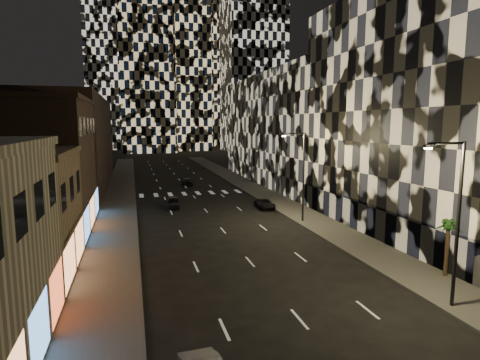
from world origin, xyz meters
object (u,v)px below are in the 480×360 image
car_dark_oncoming (187,181)px  palm_tree (448,229)px  streetlight_far (301,171)px  streetlight_near (455,213)px  car_dark_rightlane (265,204)px  car_dark_midlane (173,202)px

car_dark_oncoming → palm_tree: palm_tree is taller
streetlight_far → streetlight_near: bearing=-90.0°
car_dark_rightlane → palm_tree: 24.27m
car_dark_oncoming → car_dark_midlane: bearing=81.2°
streetlight_near → car_dark_midlane: (-11.85, 30.53, -4.69)m
streetlight_near → palm_tree: streetlight_near is taller
streetlight_far → car_dark_oncoming: streetlight_far is taller
car_dark_rightlane → car_dark_oncoming: bearing=110.9°
car_dark_midlane → car_dark_oncoming: (4.00, 17.52, -0.06)m
streetlight_far → car_dark_oncoming: (-7.85, 28.06, -4.76)m
car_dark_midlane → palm_tree: palm_tree is taller
streetlight_near → car_dark_midlane: size_ratio=2.33×
streetlight_near → car_dark_oncoming: streetlight_near is taller
car_dark_midlane → car_dark_oncoming: size_ratio=0.94×
streetlight_far → car_dark_rightlane: (-1.35, 7.40, -4.79)m
car_dark_rightlane → streetlight_far: bearing=-76.2°
streetlight_far → car_dark_midlane: streetlight_far is taller
car_dark_oncoming → palm_tree: (11.00, -44.35, 2.67)m
streetlight_far → car_dark_oncoming: bearing=105.6°
car_dark_oncoming → palm_tree: size_ratio=1.08×
streetlight_far → palm_tree: 16.73m
streetlight_near → car_dark_rightlane: (-1.35, 27.40, -4.79)m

